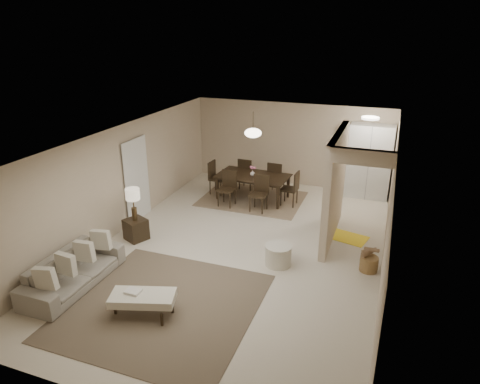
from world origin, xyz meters
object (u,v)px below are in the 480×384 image
at_px(dining_table, 252,187).
at_px(ottoman_bench, 143,298).
at_px(sofa, 73,271).
at_px(side_table, 136,229).
at_px(round_pouf, 278,255).
at_px(wicker_basket, 369,264).
at_px(pantry_cabinet, 369,162).

bearing_deg(dining_table, ottoman_bench, -87.50).
distance_m(sofa, side_table, 2.03).
xyz_separation_m(round_pouf, dining_table, (-1.64, 3.22, 0.13)).
height_order(side_table, round_pouf, side_table).
height_order(side_table, wicker_basket, side_table).
distance_m(pantry_cabinet, dining_table, 3.37).
height_order(ottoman_bench, wicker_basket, ottoman_bench).
relative_size(ottoman_bench, wicker_basket, 3.29).
xyz_separation_m(pantry_cabinet, ottoman_bench, (-3.10, -6.90, -0.74)).
bearing_deg(sofa, round_pouf, -59.23).
height_order(ottoman_bench, side_table, side_table).
xyz_separation_m(ottoman_bench, wicker_basket, (3.50, 2.75, -0.16)).
xyz_separation_m(sofa, wicker_basket, (5.20, 2.45, -0.16)).
height_order(ottoman_bench, dining_table, dining_table).
bearing_deg(wicker_basket, round_pouf, -167.51).
relative_size(sofa, dining_table, 1.07).
bearing_deg(ottoman_bench, round_pouf, 36.29).
bearing_deg(round_pouf, wicker_basket, 12.49).
distance_m(pantry_cabinet, sofa, 8.20).
bearing_deg(ottoman_bench, pantry_cabinet, 48.32).
bearing_deg(wicker_basket, dining_table, 140.40).
height_order(sofa, wicker_basket, sofa).
distance_m(pantry_cabinet, round_pouf, 4.82).
bearing_deg(round_pouf, ottoman_bench, -126.22).
bearing_deg(wicker_basket, ottoman_bench, -141.83).
height_order(side_table, dining_table, dining_table).
relative_size(sofa, wicker_basket, 5.93).
relative_size(pantry_cabinet, wicker_basket, 5.83).
bearing_deg(pantry_cabinet, dining_table, -156.27).
height_order(round_pouf, dining_table, dining_table).
distance_m(round_pouf, wicker_basket, 1.82).
bearing_deg(pantry_cabinet, side_table, -136.10).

